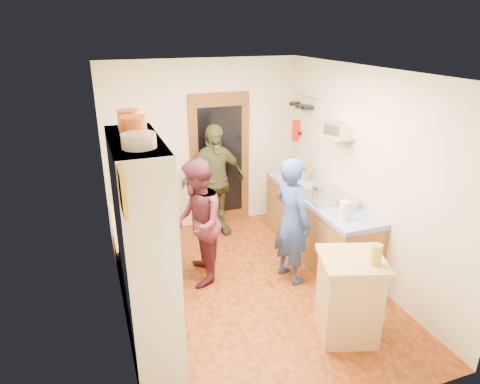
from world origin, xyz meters
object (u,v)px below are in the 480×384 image
island_base (348,299)px  person_hob (295,221)px  hutch_body (146,260)px  person_left (200,222)px  person_back (215,181)px  right_counter_base (317,226)px

island_base → person_hob: (-0.04, 1.16, 0.37)m
island_base → hutch_body: bearing=170.9°
person_left → person_hob: bearing=83.0°
person_hob → island_base: bearing=168.7°
person_back → island_base: bearing=-86.3°
person_left → person_back: person_back is taller
hutch_body → right_counter_base: hutch_body is taller
hutch_body → person_hob: hutch_body is taller
island_base → person_back: size_ratio=0.50×
hutch_body → person_back: 2.77m
island_base → person_left: person_left is taller
person_left → hutch_body: bearing=-20.5°
island_base → person_left: (-1.14, 1.55, 0.36)m
right_counter_base → person_hob: 0.84m
right_counter_base → hutch_body: bearing=-152.5°
hutch_body → right_counter_base: size_ratio=1.00×
person_hob → person_left: bearing=57.1°
right_counter_base → person_hob: size_ratio=1.37×
hutch_body → island_base: size_ratio=2.56×
right_counter_base → person_back: size_ratio=1.28×
hutch_body → right_counter_base: bearing=27.5°
hutch_body → person_back: size_ratio=1.28×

